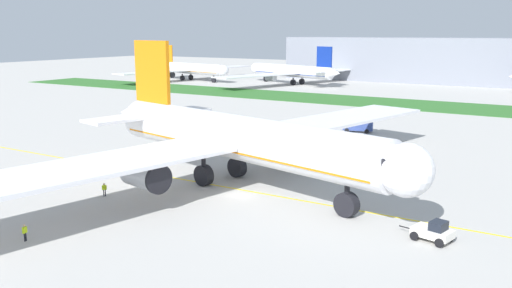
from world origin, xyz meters
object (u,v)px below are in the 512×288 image
object	(u,v)px
parked_airliner_far_centre	(293,71)
airliner_foreground	(235,138)
pushback_tug	(434,231)
service_truck_fuel_bowser	(359,124)
ground_crew_marshaller_front	(104,188)
ground_crew_wingwalker_port	(25,231)
parked_airliner_far_left	(190,69)

from	to	relation	value
parked_airliner_far_centre	airliner_foreground	bearing A→B (deg)	-65.67
pushback_tug	service_truck_fuel_bowser	distance (m)	59.44
service_truck_fuel_bowser	parked_airliner_far_centre	xyz separation A→B (m)	(-59.51, 85.18, 3.41)
ground_crew_marshaller_front	pushback_tug	bearing A→B (deg)	9.29
ground_crew_marshaller_front	airliner_foreground	bearing A→B (deg)	48.89
ground_crew_wingwalker_port	ground_crew_marshaller_front	size ratio (longest dim) A/B	1.02
ground_crew_wingwalker_port	parked_airliner_far_centre	distance (m)	167.45
parked_airliner_far_centre	pushback_tug	bearing A→B (deg)	-57.64
service_truck_fuel_bowser	parked_airliner_far_left	distance (m)	130.63
airliner_foreground	parked_airliner_far_left	xyz separation A→B (m)	(-104.84, 123.67, -1.52)
parked_airliner_far_left	parked_airliner_far_centre	distance (m)	46.13
airliner_foreground	service_truck_fuel_bowser	size ratio (longest dim) A/B	13.88
ground_crew_wingwalker_port	parked_airliner_far_left	distance (m)	180.42
airliner_foreground	parked_airliner_far_left	world-z (taller)	airliner_foreground
airliner_foreground	parked_airliner_far_centre	distance (m)	144.03
pushback_tug	ground_crew_marshaller_front	distance (m)	39.75
parked_airliner_far_left	parked_airliner_far_centre	world-z (taller)	parked_airliner_far_centre
service_truck_fuel_bowser	parked_airliner_far_centre	distance (m)	103.97
airliner_foreground	pushback_tug	bearing A→B (deg)	-13.10
ground_crew_marshaller_front	parked_airliner_far_left	distance (m)	165.61
airliner_foreground	ground_crew_marshaller_front	bearing A→B (deg)	-131.11
ground_crew_marshaller_front	parked_airliner_far_centre	world-z (taller)	parked_airliner_far_centre
pushback_tug	ground_crew_wingwalker_port	xyz separation A→B (m)	(-34.66, -21.18, 0.08)
pushback_tug	service_truck_fuel_bowser	world-z (taller)	service_truck_fuel_bowser
ground_crew_wingwalker_port	ground_crew_marshaller_front	world-z (taller)	ground_crew_wingwalker_port
parked_airliner_far_left	airliner_foreground	bearing A→B (deg)	-49.71
parked_airliner_far_left	parked_airliner_far_centre	xyz separation A→B (m)	(45.50, 7.56, 0.14)
pushback_tug	service_truck_fuel_bowser	size ratio (longest dim) A/B	0.89
ground_crew_wingwalker_port	service_truck_fuel_bowser	bearing A→B (deg)	84.66
ground_crew_marshaller_front	service_truck_fuel_bowser	distance (m)	60.07
ground_crew_wingwalker_port	ground_crew_marshaller_front	bearing A→B (deg)	107.16
ground_crew_wingwalker_port	parked_airliner_far_centre	bearing A→B (deg)	108.32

